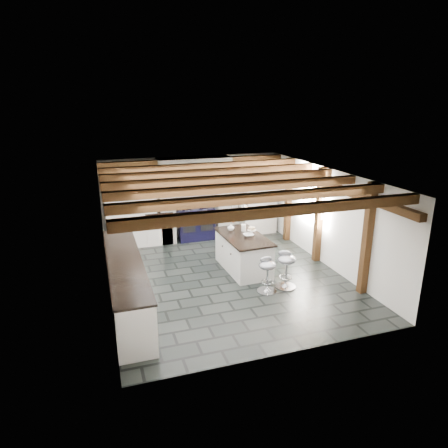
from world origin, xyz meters
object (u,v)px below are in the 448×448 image
object	(u,v)px
range_cooker	(195,223)
kitchen_island	(243,252)
bar_stool_far	(267,271)
bar_stool_near	(286,265)

from	to	relation	value
range_cooker	kitchen_island	bearing A→B (deg)	-78.06
kitchen_island	bar_stool_far	bearing A→B (deg)	-89.14
range_cooker	bar_stool_far	distance (m)	3.69
kitchen_island	bar_stool_far	distance (m)	1.22
range_cooker	kitchen_island	xyz separation A→B (m)	(0.51, -2.43, -0.04)
kitchen_island	bar_stool_near	xyz separation A→B (m)	(0.52, -1.16, 0.08)
range_cooker	bar_stool_near	world-z (taller)	range_cooker
range_cooker	bar_stool_far	bearing A→B (deg)	-81.04
range_cooker	bar_stool_near	size ratio (longest dim) A/B	1.24
range_cooker	bar_stool_near	xyz separation A→B (m)	(1.04, -3.59, 0.03)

